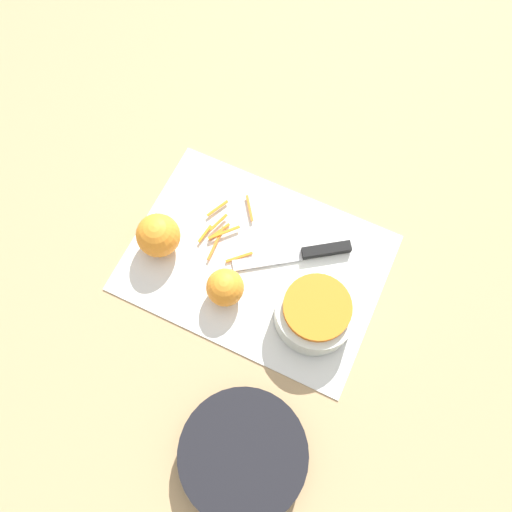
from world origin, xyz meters
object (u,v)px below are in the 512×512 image
(orange_right, at_px, (225,287))
(knife, at_px, (313,252))
(orange_left, at_px, (158,235))
(bowl_dark, at_px, (243,454))
(bowl_speckled, at_px, (315,312))

(orange_right, bearing_deg, knife, -129.28)
(orange_left, bearing_deg, bowl_dark, 138.19)
(orange_left, height_order, orange_right, orange_left)
(bowl_speckled, xyz_separation_m, orange_left, (0.32, -0.01, 0.00))
(bowl_speckled, bearing_deg, orange_left, -1.68)
(bowl_dark, xyz_separation_m, knife, (0.03, -0.38, -0.01))
(bowl_dark, relative_size, orange_right, 3.03)
(bowl_speckled, distance_m, orange_right, 0.17)
(bowl_speckled, xyz_separation_m, orange_right, (0.16, 0.03, -0.00))
(orange_right, bearing_deg, orange_left, -13.03)
(knife, bearing_deg, bowl_speckled, 78.55)
(orange_left, xyz_separation_m, orange_right, (-0.15, 0.04, -0.01))
(bowl_dark, distance_m, orange_left, 0.41)
(knife, bearing_deg, bowl_dark, 60.56)
(bowl_speckled, height_order, orange_right, bowl_speckled)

